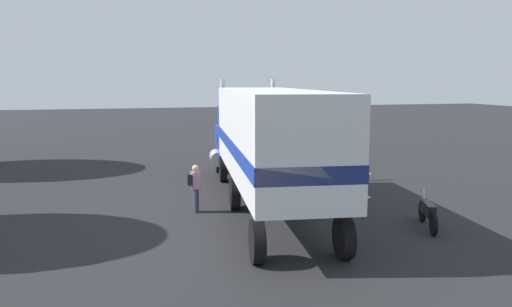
{
  "coord_description": "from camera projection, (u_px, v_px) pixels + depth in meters",
  "views": [
    {
      "loc": [
        -23.1,
        5.95,
        4.46
      ],
      "look_at": [
        -4.22,
        0.74,
        1.6
      ],
      "focal_mm": 35.38,
      "sensor_mm": 36.0,
      "label": 1
    }
  ],
  "objects": [
    {
      "name": "ground_plane",
      "position": [
        248.0,
        174.0,
        24.24
      ],
      "size": [
        120.0,
        120.0,
        0.0
      ],
      "primitive_type": "plane",
      "color": "#232326"
    },
    {
      "name": "lane_stripe_near",
      "position": [
        351.0,
        186.0,
        21.38
      ],
      "size": [
        4.38,
        0.76,
        0.01
      ],
      "primitive_type": "cube",
      "rotation": [
        0.0,
        0.0,
        -0.14
      ],
      "color": "silver",
      "rests_on": "ground_plane"
    },
    {
      "name": "person_bystander",
      "position": [
        195.0,
        186.0,
        17.05
      ],
      "size": [
        0.34,
        0.45,
        1.63
      ],
      "color": "#2D3347",
      "rests_on": "ground_plane"
    },
    {
      "name": "semi_truck",
      "position": [
        265.0,
        136.0,
        17.43
      ],
      "size": [
        14.36,
        4.29,
        4.5
      ],
      "color": "#193399",
      "rests_on": "ground_plane"
    },
    {
      "name": "lane_stripe_mid",
      "position": [
        354.0,
        166.0,
        26.3
      ],
      "size": [
        4.39,
        0.64,
        0.01
      ],
      "primitive_type": "cube",
      "rotation": [
        0.0,
        0.0,
        -0.11
      ],
      "color": "silver",
      "rests_on": "ground_plane"
    },
    {
      "name": "motorcycle",
      "position": [
        428.0,
        212.0,
        15.27
      ],
      "size": [
        2.0,
        0.86,
        1.12
      ],
      "color": "black",
      "rests_on": "ground_plane"
    }
  ]
}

